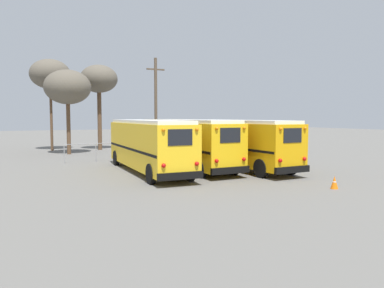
{
  "coord_description": "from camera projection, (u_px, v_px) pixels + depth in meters",
  "views": [
    {
      "loc": [
        -10.98,
        -21.65,
        3.44
      ],
      "look_at": [
        0.0,
        -0.02,
        1.67
      ],
      "focal_mm": 35.0,
      "sensor_mm": 36.0,
      "label": 1
    }
  ],
  "objects": [
    {
      "name": "ground_plane",
      "position": [
        192.0,
        169.0,
        24.46
      ],
      "size": [
        160.0,
        160.0,
        0.0
      ],
      "primitive_type": "plane",
      "color": "#66635E"
    },
    {
      "name": "bare_tree_1",
      "position": [
        99.0,
        80.0,
        38.51
      ],
      "size": [
        3.81,
        3.81,
        8.78
      ],
      "color": "brown",
      "rests_on": "ground"
    },
    {
      "name": "utility_pole",
      "position": [
        156.0,
        104.0,
        35.79
      ],
      "size": [
        1.8,
        0.28,
        9.03
      ],
      "color": "brown",
      "rests_on": "ground"
    },
    {
      "name": "traffic_cone",
      "position": [
        334.0,
        182.0,
        17.87
      ],
      "size": [
        0.36,
        0.36,
        0.61
      ],
      "color": "orange",
      "rests_on": "ground"
    },
    {
      "name": "bare_tree_2",
      "position": [
        68.0,
        87.0,
        34.01
      ],
      "size": [
        4.18,
        4.18,
        7.71
      ],
      "color": "brown",
      "rests_on": "ground"
    },
    {
      "name": "school_bus_0",
      "position": [
        148.0,
        144.0,
        23.15
      ],
      "size": [
        2.97,
        11.01,
        3.24
      ],
      "color": "yellow",
      "rests_on": "ground"
    },
    {
      "name": "bare_tree_0",
      "position": [
        50.0,
        75.0,
        37.68
      ],
      "size": [
        3.98,
        3.98,
        9.23
      ],
      "color": "brown",
      "rests_on": "ground"
    },
    {
      "name": "school_bus_2",
      "position": [
        239.0,
        142.0,
        24.77
      ],
      "size": [
        2.63,
        10.24,
        3.23
      ],
      "color": "#E5A00C",
      "rests_on": "ground"
    },
    {
      "name": "fence_line",
      "position": [
        153.0,
        147.0,
        30.69
      ],
      "size": [
        14.01,
        0.06,
        1.42
      ],
      "color": "#939399",
      "rests_on": "ground"
    },
    {
      "name": "school_bus_1",
      "position": [
        187.0,
        142.0,
        25.01
      ],
      "size": [
        2.53,
        10.79,
        3.25
      ],
      "color": "yellow",
      "rests_on": "ground"
    }
  ]
}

